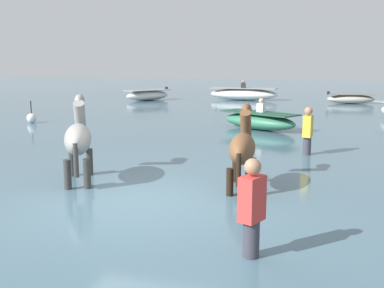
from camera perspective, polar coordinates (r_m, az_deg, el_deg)
The scene contains 11 objects.
ground_plane at distance 7.74m, azimuth -7.09°, elevation -10.36°, with size 120.00×120.00×0.00m, color #666051.
water_surface at distance 17.07m, azimuth 6.46°, elevation 1.76°, with size 90.00×90.00×0.43m, color #476675.
horse_lead_bay at distance 8.30m, azimuth 6.38°, elevation -0.78°, with size 0.59×1.77×1.92m.
horse_trailing_grey at distance 9.00m, azimuth -14.11°, elevation 0.38°, with size 1.15×1.83×2.06m.
boat_mid_outer at distance 27.78m, azimuth -5.60°, elevation 6.14°, with size 2.55×2.99×0.77m.
boat_near_port at distance 26.97m, azimuth 19.35°, elevation 5.39°, with size 2.75×1.46×0.68m.
boat_near_starboard at distance 28.05m, azimuth 6.50°, elevation 6.28°, with size 4.19×1.43×1.22m.
boat_distant_west at distance 15.79m, azimuth 8.42°, elevation 2.92°, with size 3.03×2.29×1.07m.
person_wading_mid at distance 11.65m, azimuth 14.31°, elevation 0.81°, with size 0.25×0.35×1.63m.
person_onlooker_left at distance 5.45m, azimuth 7.49°, elevation -9.67°, with size 0.31×0.37×1.63m.
channel_buoy at distance 18.37m, azimuth -19.53°, elevation 3.11°, with size 0.37×0.37×0.84m.
Camera 1 is at (2.96, -6.62, 2.72)m, focal length 42.38 mm.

